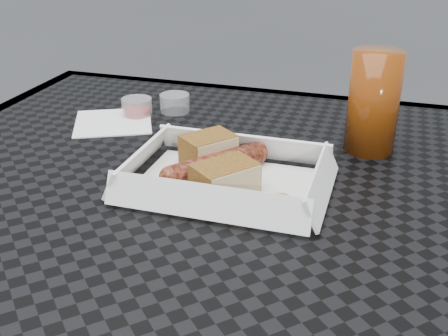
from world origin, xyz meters
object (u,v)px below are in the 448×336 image
bratwurst (216,165)px  drink_glass (374,102)px  patio_table (177,225)px  food_tray (226,185)px

bratwurst → drink_glass: bearing=40.0°
patio_table → bratwurst: bratwurst is taller
patio_table → drink_glass: (0.23, 0.16, 0.15)m
bratwurst → drink_glass: size_ratio=0.93×
patio_table → food_tray: (0.07, -0.01, 0.08)m
food_tray → bratwurst: bearing=136.9°
food_tray → bratwurst: (-0.02, 0.02, 0.02)m
patio_table → bratwurst: 0.11m
bratwurst → drink_glass: drink_glass is taller
food_tray → drink_glass: drink_glass is taller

